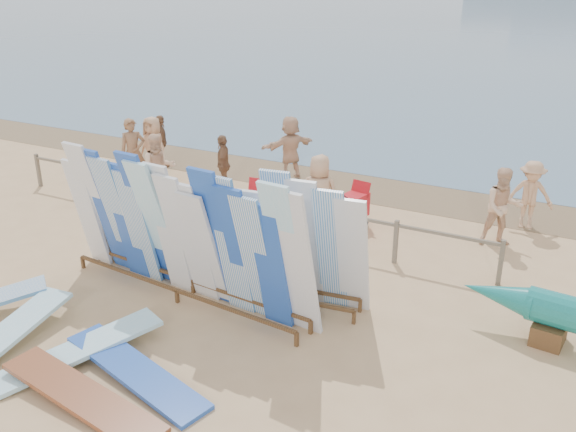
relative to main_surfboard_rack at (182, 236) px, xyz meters
The scene contains 22 objects.
ground 1.69m from the main_surfboard_rack, behind, with size 160.00×160.00×0.00m, color tan.
wet_sand_strip 7.50m from the main_surfboard_rack, 99.30° to the left, with size 40.00×2.60×0.01m, color #7B6345.
fence 3.38m from the main_surfboard_rack, 111.06° to the left, with size 12.08×0.08×0.90m.
main_surfboard_rack is the anchor object (origin of this frame).
side_surfboard_rack 2.14m from the main_surfboard_rack, 18.49° to the left, with size 2.23×0.92×2.52m.
vendor_table 2.01m from the main_surfboard_rack, 30.61° to the left, with size 1.03×0.81×1.22m.
flat_board_c 3.26m from the main_surfboard_rack, 79.83° to the right, with size 0.56×2.70×0.07m, color brown.
flat_board_b 2.63m from the main_surfboard_rack, 97.66° to the right, with size 0.56×2.70×0.07m, color #99DDF5.
flat_board_d 2.62m from the main_surfboard_rack, 70.63° to the right, with size 0.56×2.70×0.07m, color blue.
flat_board_a 3.29m from the main_surfboard_rack, 118.51° to the right, with size 0.56×2.70×0.07m, color #99DDF5.
beach_chair_left 4.06m from the main_surfboard_rack, 102.49° to the left, with size 0.60×0.62×0.90m.
beach_chair_right 4.04m from the main_surfboard_rack, 81.39° to the left, with size 0.75×0.76×0.87m.
stroller 4.63m from the main_surfboard_rack, 72.16° to the left, with size 0.64×0.84×1.04m.
beachgoer_extra_1 8.18m from the main_surfboard_rack, 131.59° to the left, with size 0.90×0.39×1.54m, color #8C6042.
beachgoer_9 7.91m from the main_surfboard_rack, 52.21° to the left, with size 1.01×0.42×1.56m, color tan.
beachgoer_2 5.14m from the main_surfboard_rack, 133.69° to the left, with size 0.85×0.41×1.74m, color beige.
beachgoer_0 6.99m from the main_surfboard_rack, 133.71° to the left, with size 0.87×0.41×1.77m, color tan.
beachgoer_1 6.66m from the main_surfboard_rack, 138.50° to the left, with size 0.67×0.37×1.83m, color #8C6042.
beachgoer_5 7.06m from the main_surfboard_rack, 102.58° to the left, with size 1.65×0.53×1.78m, color beige.
beachgoer_6 3.81m from the main_surfboard_rack, 77.10° to the left, with size 0.88×0.42×1.80m, color tan.
beachgoer_4 5.68m from the main_surfboard_rack, 116.66° to the left, with size 0.90×0.39×1.53m, color #8C6042.
beachgoer_8 6.71m from the main_surfboard_rack, 48.23° to the left, with size 0.82×0.39×1.68m, color beige.
Camera 1 is at (7.27, -7.65, 5.35)m, focal length 38.00 mm.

